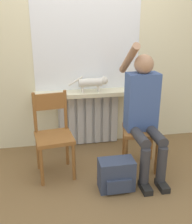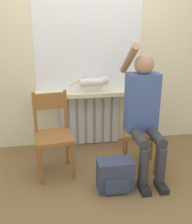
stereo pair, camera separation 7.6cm
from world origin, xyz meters
The scene contains 10 objects.
ground_plane centered at (0.00, 0.00, 0.00)m, with size 12.00×12.00×0.00m, color brown.
wall_with_window centered at (0.00, 1.23, 1.35)m, with size 7.00×0.06×2.70m.
radiator centered at (0.00, 1.15, 0.35)m, with size 0.80×0.08×0.71m.
windowsill centered at (0.00, 1.07, 0.73)m, with size 1.38×0.26×0.05m.
window_glass centered at (0.00, 1.20, 1.32)m, with size 1.33×0.01×1.12m.
chair_left centered at (-0.48, 0.50, 0.47)m, with size 0.43×0.43×0.90m.
chair_right centered at (0.49, 0.50, 0.47)m, with size 0.46×0.46×0.90m.
person centered at (0.48, 0.40, 0.72)m, with size 0.36×0.97×1.41m.
cat centered at (0.05, 1.04, 0.88)m, with size 0.50×0.10×0.21m.
backpack centered at (0.11, 0.08, 0.16)m, with size 0.35×0.23×0.32m.
Camera 2 is at (-0.43, -2.09, 1.64)m, focal length 42.00 mm.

